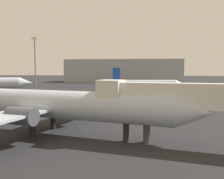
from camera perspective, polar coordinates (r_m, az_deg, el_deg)
The scene contains 5 objects.
airplane_at_gate at distance 29.74m, azimuth -13.79°, elevation -3.23°, with size 34.21×24.26×10.02m.
airplane_far_left at distance 80.04m, azimuth 7.24°, elevation 1.30°, with size 24.79×19.85×7.97m.
jet_bridge at distance 24.86m, azimuth 18.01°, elevation -1.69°, with size 20.79×6.23×6.29m.
light_mast_left at distance 107.04m, azimuth -17.02°, elevation 6.53°, with size 2.40×0.50×20.41m.
terminal_building at distance 150.06m, azimuth 2.70°, elevation 4.23°, with size 66.38×22.91×13.19m, color #999EA3.
Camera 1 is at (0.76, -10.28, 7.36)m, focal length 40.40 mm.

